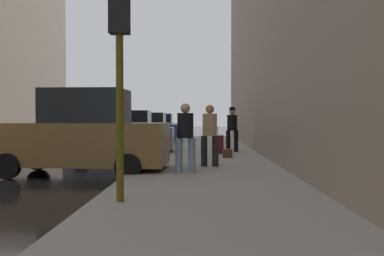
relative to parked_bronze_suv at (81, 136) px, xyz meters
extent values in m
cube|color=gray|center=(3.35, -0.21, -0.96)|extent=(4.00, 40.00, 0.15)
cube|color=brown|center=(-0.05, 0.00, -0.21)|extent=(4.67, 2.01, 1.10)
cube|color=black|center=(0.15, -0.01, 0.77)|extent=(2.13, 1.64, 0.90)
cylinder|color=black|center=(-1.51, 0.98, -0.71)|extent=(0.65, 0.24, 0.64)
cylinder|color=black|center=(-1.57, -0.86, -0.71)|extent=(0.65, 0.24, 0.64)
cylinder|color=black|center=(1.48, 0.87, -0.71)|extent=(0.65, 0.24, 0.64)
cylinder|color=black|center=(1.41, -0.97, -0.71)|extent=(0.65, 0.24, 0.64)
cube|color=slate|center=(-0.05, 5.96, -0.34)|extent=(4.24, 1.93, 0.84)
cube|color=black|center=(0.15, 5.96, 0.41)|extent=(1.92, 1.60, 0.70)
cylinder|color=black|center=(-1.43, 6.85, -0.71)|extent=(0.64, 0.23, 0.64)
cylinder|color=black|center=(-1.39, 5.01, -0.71)|extent=(0.64, 0.23, 0.64)
cylinder|color=black|center=(1.30, 6.90, -0.71)|extent=(0.64, 0.23, 0.64)
cylinder|color=black|center=(1.34, 5.07, -0.71)|extent=(0.64, 0.23, 0.64)
cube|color=navy|center=(-0.05, 13.14, -0.34)|extent=(4.23, 1.92, 0.84)
cube|color=black|center=(0.15, 13.14, 0.41)|extent=(1.92, 1.60, 0.70)
cylinder|color=black|center=(-1.39, 14.08, -0.71)|extent=(0.64, 0.23, 0.64)
cylinder|color=black|center=(-1.43, 12.24, -0.71)|extent=(0.64, 0.23, 0.64)
cylinder|color=black|center=(1.34, 14.03, -0.71)|extent=(0.64, 0.23, 0.64)
cylinder|color=black|center=(1.30, 12.19, -0.71)|extent=(0.64, 0.23, 0.64)
cube|color=#B7BABF|center=(-0.05, 19.32, -0.34)|extent=(4.21, 1.86, 0.84)
cube|color=black|center=(0.15, 19.32, 0.41)|extent=(1.90, 1.57, 0.70)
cylinder|color=black|center=(-1.41, 20.24, -0.71)|extent=(0.64, 0.22, 0.64)
cylinder|color=black|center=(-1.42, 18.40, -0.71)|extent=(0.64, 0.22, 0.64)
cylinder|color=black|center=(1.32, 20.23, -0.71)|extent=(0.64, 0.22, 0.64)
cylinder|color=black|center=(1.31, 18.39, -0.71)|extent=(0.64, 0.22, 0.64)
cylinder|color=red|center=(1.80, 4.07, -0.61)|extent=(0.22, 0.22, 0.55)
sphere|color=red|center=(1.80, 4.07, -0.28)|extent=(0.20, 0.20, 0.20)
cylinder|color=red|center=(1.64, 4.07, -0.58)|extent=(0.10, 0.09, 0.09)
cylinder|color=red|center=(1.96, 4.07, -0.58)|extent=(0.10, 0.09, 0.09)
cylinder|color=#514C0F|center=(1.85, -4.32, 0.92)|extent=(0.12, 0.12, 3.60)
cube|color=black|center=(1.85, -4.32, 2.27)|extent=(0.32, 0.24, 0.90)
sphere|color=yellow|center=(1.85, -4.19, 2.27)|extent=(0.14, 0.14, 0.14)
sphere|color=green|center=(1.85, -4.19, 1.99)|extent=(0.14, 0.14, 0.14)
cylinder|color=black|center=(4.25, 5.79, -0.46)|extent=(0.20, 0.20, 0.85)
cylinder|color=black|center=(4.57, 5.84, -0.46)|extent=(0.20, 0.20, 0.85)
cylinder|color=black|center=(4.41, 5.82, 0.28)|extent=(0.45, 0.45, 0.62)
sphere|color=tan|center=(4.41, 5.82, 0.71)|extent=(0.24, 0.24, 0.24)
cylinder|color=black|center=(4.41, 5.82, 0.78)|extent=(0.34, 0.34, 0.02)
cylinder|color=black|center=(4.41, 5.82, 0.84)|extent=(0.23, 0.23, 0.11)
cylinder|color=#728CB2|center=(2.94, -0.61, -0.46)|extent=(0.18, 0.18, 0.85)
cylinder|color=#728CB2|center=(2.62, -0.61, -0.46)|extent=(0.18, 0.18, 0.85)
cylinder|color=black|center=(2.78, -0.61, 0.28)|extent=(0.40, 0.40, 0.62)
sphere|color=tan|center=(2.78, -0.61, 0.71)|extent=(0.24, 0.24, 0.24)
cylinder|color=black|center=(3.26, 0.74, -0.46)|extent=(0.22, 0.22, 0.85)
cylinder|color=black|center=(3.57, 0.67, -0.46)|extent=(0.22, 0.22, 0.85)
cylinder|color=tan|center=(3.41, 0.71, 0.28)|extent=(0.48, 0.48, 0.62)
sphere|color=#997051|center=(3.41, 0.71, 0.71)|extent=(0.24, 0.24, 0.24)
cube|color=#591414|center=(3.82, 5.13, -0.54)|extent=(0.46, 0.62, 0.68)
cylinder|color=#333333|center=(3.82, 5.13, -0.02)|extent=(0.02, 0.02, 0.36)
cube|color=#472D19|center=(4.07, 3.44, -0.74)|extent=(0.32, 0.44, 0.28)
camera|label=1|loc=(3.16, -11.18, 0.47)|focal=40.00mm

